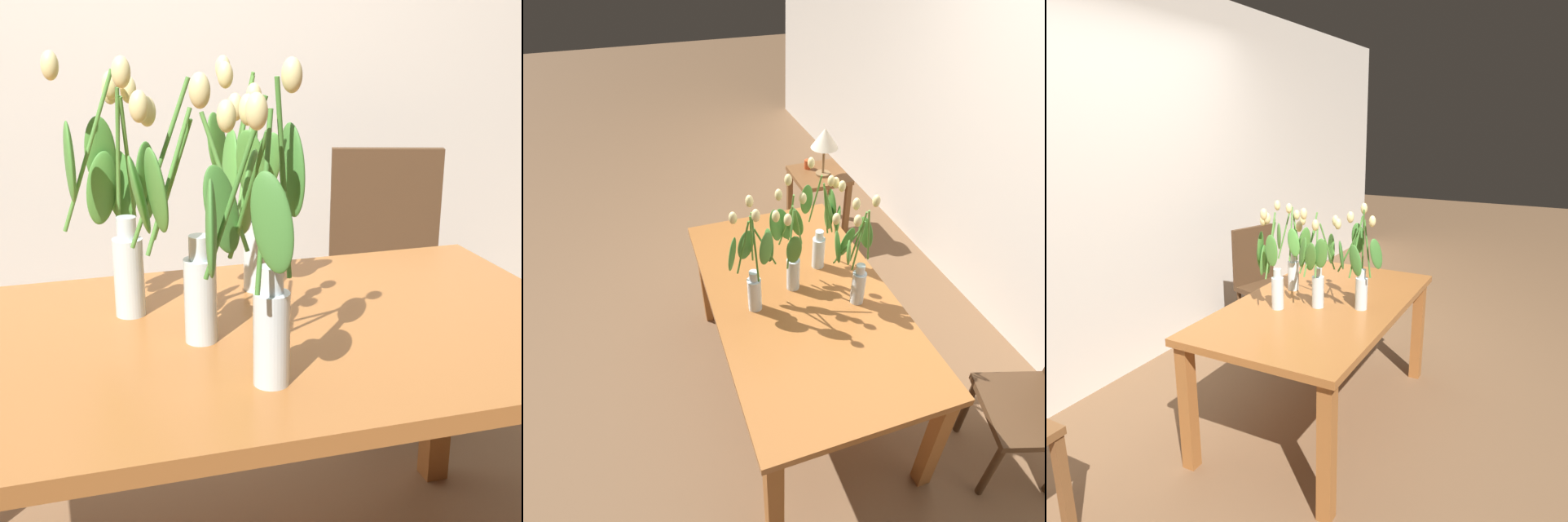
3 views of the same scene
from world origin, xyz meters
The scene contains 9 objects.
ground_plane centered at (0.00, 0.00, 0.00)m, with size 18.00×18.00×0.00m, color brown.
dining_table centered at (0.00, 0.00, 0.65)m, with size 1.60×0.90×0.74m.
tulip_vase_0 centered at (-0.22, 0.20, 0.97)m, with size 0.20×0.20×0.59m.
tulip_vase_1 centered at (-0.01, -0.24, 0.98)m, with size 0.21×0.28×0.59m.
tulip_vase_2 centered at (-0.10, -0.02, 0.97)m, with size 0.29×0.20×0.58m.
tulip_vase_3 centered at (0.10, 0.23, 0.97)m, with size 0.18×0.24×0.56m.
side_table centered at (-1.54, 0.74, 0.43)m, with size 0.44×0.44×0.55m.
table_lamp centered at (-1.51, 0.76, 0.86)m, with size 0.22×0.22×0.40m.
pillar_candle centered at (-1.66, 0.68, 0.59)m, with size 0.06×0.06×0.07m, color #CC4C23.
Camera 2 is at (1.56, -0.62, 2.30)m, focal length 30.91 mm.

